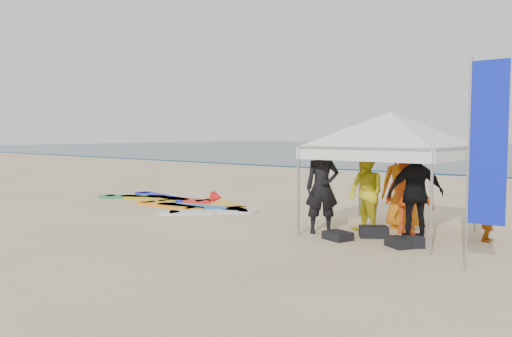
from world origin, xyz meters
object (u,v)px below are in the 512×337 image
Objects in this scene: canopy_tent at (390,112)px; feather_flag at (486,146)px; person_black_b at (416,194)px; person_yellow at (366,193)px; surfboard_spread at (177,202)px; person_seated at (488,219)px; person_orange_b at (403,185)px; person_black_a at (322,188)px; marker_pennant at (217,197)px; person_orange_a at (408,192)px.

canopy_tent is 1.18× the size of feather_flag.
person_black_b is 1.78m from canopy_tent.
feather_flag reaches higher than person_black_b.
person_yellow is 0.29× the size of surfboard_spread.
person_orange_b is at bearing 82.26° from person_seated.
surfboard_spread is at bearing 177.62° from canopy_tent.
person_black_a is 1.04× the size of person_black_b.
person_yellow is 0.92× the size of person_black_b.
surfboard_spread is (-9.11, 2.25, -1.86)m from feather_flag.
marker_pennant is 2.81m from surfboard_spread.
canopy_tent reaches higher than person_orange_b.
person_black_b is at bearing -27.63° from person_black_a.
surfboard_spread is at bearing 126.33° from person_black_a.
person_seated is 1.38× the size of marker_pennant.
person_orange_b is 0.50× the size of canopy_tent.
person_orange_a reaches higher than person_seated.
marker_pennant is at bearing -21.39° from surfboard_spread.
marker_pennant is (-3.09, 0.12, -0.46)m from person_black_a.
person_orange_a reaches higher than surfboard_spread.
marker_pennant is (-4.21, -1.43, -0.46)m from person_orange_b.
person_black_a is 1.77m from person_orange_a.
person_seated is at bearing -155.79° from person_orange_a.
person_orange_a is at bearing 11.21° from marker_pennant.
person_black_a reaches higher than surfboard_spread.
person_seated is at bearing 102.13° from feather_flag.
person_black_a is 0.59× the size of feather_flag.
surfboard_spread is (-6.79, -0.42, -0.92)m from person_orange_b.
canopy_tent is at bearing 64.78° from person_orange_b.
marker_pennant is (-6.53, 1.24, -1.40)m from feather_flag.
marker_pennant is at bearing -170.11° from canopy_tent.
person_black_b is at bearing -27.55° from canopy_tent.
person_black_a is 0.32× the size of surfboard_spread.
feather_flag reaches higher than person_black_a.
person_black_a reaches higher than person_orange_a.
canopy_tent is (0.36, 0.33, 1.66)m from person_yellow.
person_seated reaches higher than marker_pennant.
person_orange_b is at bearing 3.50° from surfboard_spread.
canopy_tent is 5.99× the size of marker_pennant.
person_orange_a is at bearing 25.97° from canopy_tent.
person_orange_a is 0.96× the size of person_black_b.
person_orange_b is at bearing -97.50° from person_black_b.
person_black_a is at bearing -2.19° from marker_pennant.
person_orange_a is (0.71, 0.50, 0.03)m from person_yellow.
canopy_tent reaches higher than surfboard_spread.
person_seated is at bearing -18.30° from person_black_a.
person_yellow is at bearing -42.20° from person_black_b.
marker_pennant reaches higher than surfboard_spread.
person_orange_b is 0.59× the size of feather_flag.
person_seated is at bearing 149.54° from person_orange_b.
person_black_a is 3.00× the size of marker_pennant.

